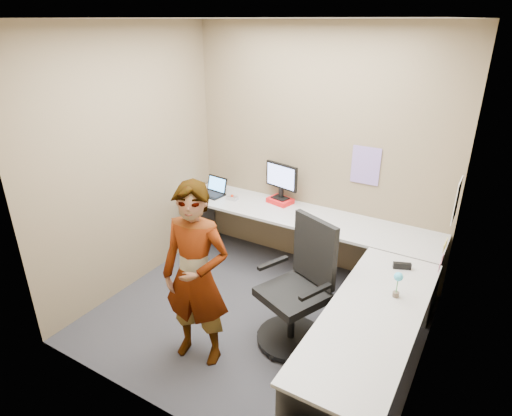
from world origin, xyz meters
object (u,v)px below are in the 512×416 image
Objects in this scene: monitor at (281,178)px; person at (196,276)px; desk at (317,260)px; office_chair at (298,296)px.

person reaches higher than monitor.
monitor is 0.27× the size of person.
desk is 6.85× the size of monitor.
person is (0.19, -1.84, -0.23)m from monitor.
office_chair is 0.93m from person.
office_chair reaches higher than desk.
office_chair is at bearing -43.19° from monitor.
desk is at bearing -31.02° from monitor.
person is at bearing -71.03° from monitor.
office_chair is at bearing -86.56° from desk.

